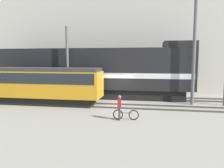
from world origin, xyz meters
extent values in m
plane|color=#9E998C|center=(0.00, 0.00, 0.00)|extent=(120.00, 120.00, 0.00)
cube|color=#47423D|center=(0.00, -2.47, 0.07)|extent=(60.00, 0.07, 0.14)
cube|color=#47423D|center=(0.00, -1.03, 0.07)|extent=(60.00, 0.07, 0.14)
cube|color=#47423D|center=(0.00, 1.69, 0.07)|extent=(60.00, 0.07, 0.14)
cube|color=#47423D|center=(0.00, 3.12, 0.07)|extent=(60.00, 0.07, 0.14)
cube|color=beige|center=(0.00, 9.55, 6.44)|extent=(43.38, 6.00, 12.88)
cube|color=black|center=(-3.58, 2.41, 0.50)|extent=(19.90, 2.55, 1.00)
cube|color=black|center=(-3.58, 2.41, 3.02)|extent=(21.63, 3.00, 4.05)
cube|color=white|center=(-3.58, 2.41, 2.42)|extent=(21.20, 3.04, 0.50)
cube|color=black|center=(5.73, 2.41, 5.35)|extent=(3.00, 2.85, 0.60)
cube|color=black|center=(-6.56, -1.75, 0.35)|extent=(9.65, 2.00, 0.70)
cube|color=orange|center=(-6.56, -1.75, 1.82)|extent=(10.97, 2.50, 2.24)
cube|color=#1E2328|center=(-6.56, -1.75, 2.39)|extent=(10.53, 2.54, 0.90)
cube|color=#333333|center=(-6.56, -1.75, 3.09)|extent=(10.75, 2.38, 0.30)
torus|color=black|center=(2.02, -5.52, 0.34)|extent=(0.68, 0.11, 0.68)
torus|color=black|center=(0.98, -5.59, 0.34)|extent=(0.68, 0.11, 0.68)
cylinder|color=black|center=(1.50, -5.55, 0.46)|extent=(0.89, 0.09, 0.04)
cylinder|color=black|center=(1.13, -5.58, 0.49)|extent=(0.03, 0.03, 0.30)
cylinder|color=#262626|center=(2.02, -5.52, 0.73)|extent=(0.05, 0.44, 0.02)
cylinder|color=#333333|center=(1.09, -5.65, 0.41)|extent=(0.11, 0.11, 0.81)
cylinder|color=#333333|center=(1.10, -5.81, 0.41)|extent=(0.11, 0.11, 0.81)
cube|color=maroon|center=(1.09, -5.73, 1.13)|extent=(0.24, 0.37, 0.63)
sphere|color=#8C664C|center=(1.09, -5.73, 1.55)|extent=(0.22, 0.22, 0.22)
cylinder|color=#595959|center=(-4.79, 0.33, 3.53)|extent=(0.25, 0.25, 7.05)
cylinder|color=#595959|center=(6.73, 0.33, 4.90)|extent=(0.29, 0.29, 9.79)
camera|label=1|loc=(3.03, -19.58, 4.02)|focal=35.00mm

